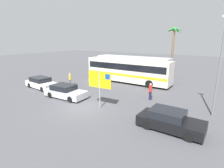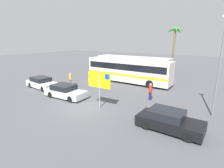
# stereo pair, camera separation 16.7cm
# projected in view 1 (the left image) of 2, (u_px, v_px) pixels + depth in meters

# --- Properties ---
(ground) EXTENTS (120.00, 120.00, 0.00)m
(ground) POSITION_uv_depth(u_px,v_px,m) (83.00, 107.00, 15.38)
(ground) COLOR #4C4C51
(bus_front_coach) EXTENTS (11.74, 2.43, 3.17)m
(bus_front_coach) POSITION_uv_depth(u_px,v_px,m) (128.00, 70.00, 23.81)
(bus_front_coach) COLOR silver
(bus_front_coach) RESTS_ON ground
(bus_rear_coach) EXTENTS (11.74, 2.43, 3.17)m
(bus_rear_coach) POSITION_uv_depth(u_px,v_px,m) (132.00, 66.00, 27.46)
(bus_rear_coach) COLOR silver
(bus_rear_coach) RESTS_ON ground
(ferry_sign) EXTENTS (2.20, 0.20, 3.20)m
(ferry_sign) POSITION_uv_depth(u_px,v_px,m) (100.00, 82.00, 14.70)
(ferry_sign) COLOR gray
(ferry_sign) RESTS_ON ground
(car_silver) EXTENTS (4.47, 2.07, 1.32)m
(car_silver) POSITION_uv_depth(u_px,v_px,m) (65.00, 92.00, 17.76)
(car_silver) COLOR #B7BABF
(car_silver) RESTS_ON ground
(car_white) EXTENTS (4.61, 2.11, 1.32)m
(car_white) POSITION_uv_depth(u_px,v_px,m) (41.00, 83.00, 21.25)
(car_white) COLOR silver
(car_white) RESTS_ON ground
(car_black) EXTENTS (4.18, 1.88, 1.32)m
(car_black) POSITION_uv_depth(u_px,v_px,m) (170.00, 120.00, 11.45)
(car_black) COLOR black
(car_black) RESTS_ON ground
(pedestrian_near_sign) EXTENTS (0.32, 0.32, 1.67)m
(pedestrian_near_sign) POSITION_uv_depth(u_px,v_px,m) (150.00, 90.00, 16.99)
(pedestrian_near_sign) COLOR #1E2347
(pedestrian_near_sign) RESTS_ON ground
(pedestrian_crossing_lot) EXTENTS (0.32, 0.32, 1.64)m
(pedestrian_crossing_lot) POSITION_uv_depth(u_px,v_px,m) (70.00, 78.00, 22.29)
(pedestrian_crossing_lot) COLOR #4C4C51
(pedestrian_crossing_lot) RESTS_ON ground
(lamp_post_left_side) EXTENTS (0.56, 0.20, 7.36)m
(lamp_post_left_side) POSITION_uv_depth(u_px,v_px,m) (220.00, 64.00, 12.61)
(lamp_post_left_side) COLOR slate
(lamp_post_left_side) RESTS_ON ground
(palm_tree_seaside) EXTENTS (2.78, 2.62, 7.61)m
(palm_tree_seaside) POSITION_uv_depth(u_px,v_px,m) (174.00, 38.00, 26.94)
(palm_tree_seaside) COLOR brown
(palm_tree_seaside) RESTS_ON ground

